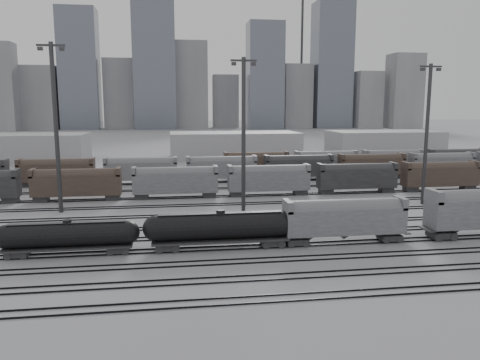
{
  "coord_description": "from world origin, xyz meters",
  "views": [
    {
      "loc": [
        -9.46,
        -51.18,
        16.51
      ],
      "look_at": [
        1.75,
        25.75,
        4.0
      ],
      "focal_mm": 35.0,
      "sensor_mm": 36.0,
      "label": 1
    }
  ],
  "objects": [
    {
      "name": "bg_string_far",
      "position": [
        35.5,
        56.0,
        2.8
      ],
      "size": [
        66.0,
        3.0,
        5.6
      ],
      "color": "#4C3A30",
      "rests_on": "ground"
    },
    {
      "name": "bg_string_mid",
      "position": [
        18.0,
        48.0,
        2.8
      ],
      "size": [
        151.0,
        3.0,
        5.6
      ],
      "color": "black",
      "rests_on": "ground"
    },
    {
      "name": "tank_car_b",
      "position": [
        -4.11,
        1.0,
        2.54
      ],
      "size": [
        17.73,
        2.96,
        4.38
      ],
      "color": "black",
      "rests_on": "ground"
    },
    {
      "name": "hopper_car_a",
      "position": [
        10.82,
        1.0,
        3.26
      ],
      "size": [
        14.73,
        2.93,
        5.27
      ],
      "color": "black",
      "rests_on": "ground"
    },
    {
      "name": "ground",
      "position": [
        0.0,
        0.0,
        0.0
      ],
      "size": [
        900.0,
        900.0,
        0.0
      ],
      "primitive_type": "plane",
      "color": "#A7A7AC",
      "rests_on": "ground"
    },
    {
      "name": "warehouse_right",
      "position": [
        60.0,
        95.0,
        4.0
      ],
      "size": [
        35.0,
        18.0,
        8.0
      ],
      "primitive_type": "cube",
      "color": "#A6A6A9",
      "rests_on": "ground"
    },
    {
      "name": "tracks",
      "position": [
        0.0,
        17.5,
        0.08
      ],
      "size": [
        220.0,
        71.5,
        0.16
      ],
      "color": "black",
      "rests_on": "ground"
    },
    {
      "name": "crane_right",
      "position": [
        91.26,
        305.0,
        57.39
      ],
      "size": [
        42.0,
        1.8,
        100.0
      ],
      "color": "#333335",
      "rests_on": "ground"
    },
    {
      "name": "tank_car_a",
      "position": [
        -21.08,
        1.0,
        2.23
      ],
      "size": [
        15.6,
        2.6,
        3.86
      ],
      "color": "black",
      "rests_on": "ground"
    },
    {
      "name": "crane_left",
      "position": [
        -28.74,
        305.0,
        57.39
      ],
      "size": [
        42.0,
        1.8,
        100.0
      ],
      "color": "#333335",
      "rests_on": "ground"
    },
    {
      "name": "bg_string_near",
      "position": [
        8.0,
        32.0,
        2.8
      ],
      "size": [
        151.0,
        3.0,
        5.6
      ],
      "color": "gray",
      "rests_on": "ground"
    },
    {
      "name": "light_mast_c",
      "position": [
        0.72,
        15.19,
        12.26
      ],
      "size": [
        3.7,
        0.59,
        23.11
      ],
      "color": "#333335",
      "rests_on": "ground"
    },
    {
      "name": "light_mast_b",
      "position": [
        -26.79,
        23.12,
        13.63
      ],
      "size": [
        4.11,
        0.66,
        25.7
      ],
      "color": "#333335",
      "rests_on": "ground"
    },
    {
      "name": "skyline",
      "position": [
        10.84,
        280.0,
        34.73
      ],
      "size": [
        316.0,
        22.4,
        95.0
      ],
      "color": "#9A9A9D",
      "rests_on": "ground"
    },
    {
      "name": "light_mast_d",
      "position": [
        32.08,
        20.66,
        12.24
      ],
      "size": [
        3.69,
        0.59,
        23.08
      ],
      "color": "#333335",
      "rests_on": "ground"
    },
    {
      "name": "warehouse_mid",
      "position": [
        10.0,
        95.0,
        4.0
      ],
      "size": [
        40.0,
        18.0,
        8.0
      ],
      "primitive_type": "cube",
      "color": "#A6A6A9",
      "rests_on": "ground"
    }
  ]
}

